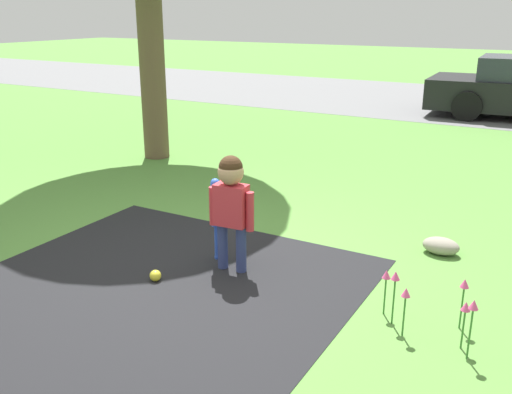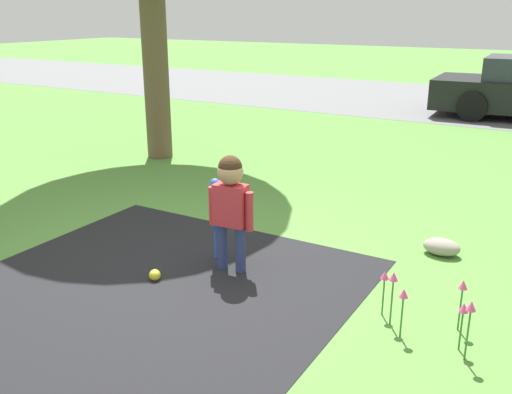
% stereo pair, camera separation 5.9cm
% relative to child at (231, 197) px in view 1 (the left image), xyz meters
% --- Properties ---
extents(ground_plane, '(60.00, 60.00, 0.00)m').
position_rel_child_xyz_m(ground_plane, '(-0.37, -0.16, -0.63)').
color(ground_plane, '#518438').
extents(street_strip, '(40.00, 6.00, 0.01)m').
position_rel_child_xyz_m(street_strip, '(-0.37, 10.25, -0.63)').
color(street_strip, slate).
rests_on(street_strip, ground).
extents(child, '(0.40, 0.21, 0.97)m').
position_rel_child_xyz_m(child, '(0.00, 0.00, 0.00)').
color(child, navy).
rests_on(child, ground).
extents(baseball_bat, '(0.08, 0.08, 0.73)m').
position_rel_child_xyz_m(baseball_bat, '(-0.23, 0.11, -0.16)').
color(baseball_bat, blue).
rests_on(baseball_bat, ground).
extents(sports_ball, '(0.09, 0.09, 0.09)m').
position_rel_child_xyz_m(sports_ball, '(-0.42, -0.48, -0.59)').
color(sports_ball, yellow).
rests_on(sports_ball, ground).
extents(flower_bed, '(0.68, 0.41, 0.41)m').
position_rel_child_xyz_m(flower_bed, '(1.65, -0.20, -0.33)').
color(flower_bed, '#38702D').
rests_on(flower_bed, ground).
extents(edging_rock, '(0.32, 0.22, 0.15)m').
position_rel_child_xyz_m(edging_rock, '(1.43, 1.19, -0.56)').
color(edging_rock, gray).
rests_on(edging_rock, ground).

